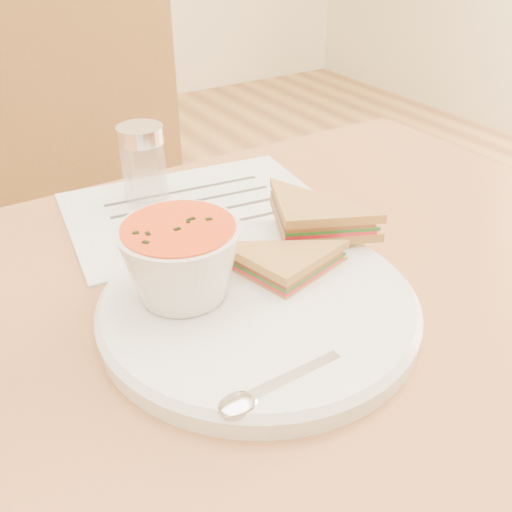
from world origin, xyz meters
TOP-DOWN VIEW (x-y plane):
  - chair_far at (0.08, 0.60)m, footprint 0.45×0.45m
  - plate at (0.01, -0.00)m, footprint 0.31×0.31m
  - soup_bowl at (-0.05, 0.03)m, footprint 0.12×0.12m
  - sandwich_half_a at (0.03, -0.02)m, footprint 0.12×0.12m
  - sandwich_half_b at (0.07, 0.04)m, footprint 0.14×0.14m
  - spoon at (-0.02, -0.11)m, footprint 0.16×0.04m
  - paper_menu at (0.06, 0.21)m, footprint 0.34×0.27m
  - condiment_shaker at (0.01, 0.26)m, footprint 0.06×0.06m

SIDE VIEW (x-z plane):
  - chair_far at x=0.08m, z-range 0.00..0.98m
  - paper_menu at x=0.06m, z-range 0.75..0.75m
  - plate at x=0.01m, z-range 0.75..0.77m
  - spoon at x=-0.02m, z-range 0.77..0.78m
  - sandwich_half_a at x=0.03m, z-range 0.77..0.80m
  - sandwich_half_b at x=0.07m, z-range 0.78..0.81m
  - condiment_shaker at x=0.01m, z-range 0.75..0.85m
  - soup_bowl at x=-0.05m, z-range 0.77..0.84m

